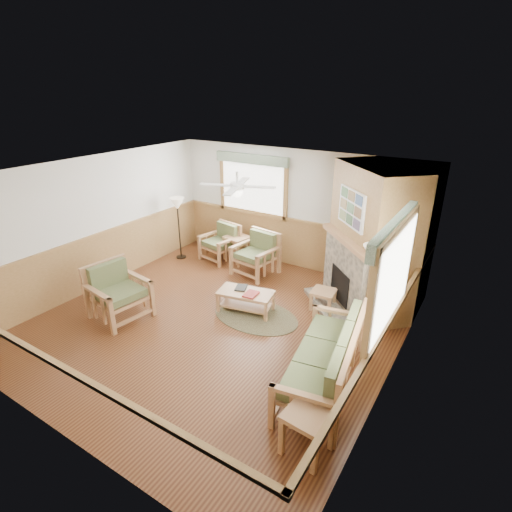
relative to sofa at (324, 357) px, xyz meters
The scene contains 24 objects.
floor 2.35m from the sofa, 167.87° to the left, with size 6.00×6.00×0.01m, color #542D17.
ceiling 3.20m from the sofa, 167.87° to the left, with size 6.00×6.00×0.01m, color white.
wall_back 4.24m from the sofa, 122.84° to the left, with size 6.00×0.02×2.70m, color white.
wall_front 3.49m from the sofa, 131.78° to the right, with size 6.00×0.02×2.70m, color white.
wall_left 5.34m from the sofa, behind, with size 0.02×6.00×2.70m, color white.
wall_right 1.25m from the sofa, 32.74° to the left, with size 0.02×6.00×2.70m, color white.
wainscot 2.30m from the sofa, 167.87° to the left, with size 6.00×6.00×1.10m, color olive, non-canonical shape.
fireplace 2.69m from the sofa, 94.48° to the left, with size 2.20×2.20×2.70m, color olive, non-canonical shape.
window_back 5.22m from the sofa, 134.20° to the left, with size 1.90×0.16×1.50m, color white, non-canonical shape.
window_right 2.19m from the sofa, 21.71° to the left, with size 0.16×1.90×1.50m, color white, non-canonical shape.
ceiling_fan 3.03m from the sofa, 158.10° to the left, with size 1.24×1.24×0.36m, color white, non-canonical shape.
sofa is the anchor object (origin of this frame).
armchair_back_left 4.83m from the sofa, 144.10° to the left, with size 0.77×0.77×0.86m, color #A9794F, non-canonical shape.
armchair_back_right 3.78m from the sofa, 136.68° to the left, with size 0.84×0.84×0.94m, color #A9794F, non-canonical shape.
armchair_left 3.87m from the sofa, behind, with size 0.90×0.90×1.00m, color #A9794F, non-canonical shape.
coffee_table 2.33m from the sofa, 151.26° to the left, with size 1.02×0.51×0.41m, color #A9794F, non-canonical shape.
end_table_chairs 4.66m from the sofa, 139.37° to the left, with size 0.54×0.51×0.60m, color #A9794F, non-canonical shape.
end_table_sofa 1.20m from the sofa, 75.20° to the right, with size 0.51×0.49×0.57m, color #A9794F, non-canonical shape.
footstool 2.17m from the sofa, 113.00° to the left, with size 0.43×0.43×0.38m, color #A9794F, non-canonical shape.
braided_rug 2.11m from the sofa, 149.44° to the left, with size 1.66×1.66×0.01m, color brown.
floor_lamp_left 5.37m from the sofa, 153.51° to the left, with size 0.35×0.35×1.53m, color black, non-canonical shape.
floor_lamp_right 1.57m from the sofa, 84.92° to the left, with size 0.38×0.38×1.66m, color black, non-canonical shape.
book_red 2.16m from the sofa, 150.51° to the left, with size 0.22×0.30×0.03m, color maroon.
book_dark 2.48m from the sofa, 151.51° to the left, with size 0.20×0.27×0.03m, color black.
Camera 1 is at (3.85, -4.82, 3.95)m, focal length 28.00 mm.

